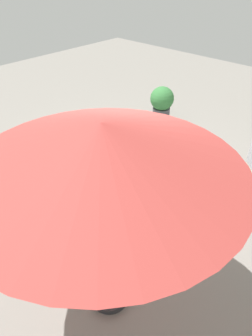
{
  "coord_description": "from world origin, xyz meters",
  "views": [
    {
      "loc": [
        -3.2,
        -2.97,
        3.36
      ],
      "look_at": [
        0.0,
        0.0,
        0.28
      ],
      "focal_mm": 32.66,
      "sensor_mm": 36.0,
      "label": 1
    }
  ],
  "objects_px": {
    "throw_pillow_0": "(159,171)",
    "throw_pillow_1": "(164,158)",
    "patio_umbrella": "(102,149)",
    "throw_pillow_3": "(145,139)",
    "planter": "(162,104)",
    "round_bed": "(126,170)",
    "throw_pillow_2": "(161,147)"
  },
  "relations": [
    {
      "from": "throw_pillow_0",
      "to": "throw_pillow_1",
      "type": "bearing_deg",
      "value": 24.03
    },
    {
      "from": "throw_pillow_0",
      "to": "patio_umbrella",
      "type": "bearing_deg",
      "value": -158.51
    },
    {
      "from": "throw_pillow_1",
      "to": "patio_umbrella",
      "type": "distance_m",
      "value": 2.78
    },
    {
      "from": "throw_pillow_1",
      "to": "patio_umbrella",
      "type": "relative_size",
      "value": 0.16
    },
    {
      "from": "throw_pillow_3",
      "to": "planter",
      "type": "bearing_deg",
      "value": 26.93
    },
    {
      "from": "round_bed",
      "to": "patio_umbrella",
      "type": "relative_size",
      "value": 0.96
    },
    {
      "from": "throw_pillow_2",
      "to": "throw_pillow_1",
      "type": "bearing_deg",
      "value": -132.83
    },
    {
      "from": "throw_pillow_0",
      "to": "throw_pillow_1",
      "type": "relative_size",
      "value": 1.04
    },
    {
      "from": "throw_pillow_0",
      "to": "throw_pillow_3",
      "type": "height_order",
      "value": "throw_pillow_3"
    },
    {
      "from": "throw_pillow_2",
      "to": "throw_pillow_3",
      "type": "height_order",
      "value": "throw_pillow_3"
    },
    {
      "from": "round_bed",
      "to": "patio_umbrella",
      "type": "height_order",
      "value": "patio_umbrella"
    },
    {
      "from": "round_bed",
      "to": "throw_pillow_2",
      "type": "relative_size",
      "value": 4.69
    },
    {
      "from": "throw_pillow_3",
      "to": "patio_umbrella",
      "type": "distance_m",
      "value": 3.26
    },
    {
      "from": "throw_pillow_2",
      "to": "planter",
      "type": "xyz_separation_m",
      "value": [
        1.53,
        1.14,
        -0.0
      ]
    },
    {
      "from": "round_bed",
      "to": "planter",
      "type": "xyz_separation_m",
      "value": [
        2.14,
        0.88,
        0.29
      ]
    },
    {
      "from": "round_bed",
      "to": "throw_pillow_0",
      "type": "bearing_deg",
      "value": -90.38
    },
    {
      "from": "throw_pillow_0",
      "to": "throw_pillow_2",
      "type": "bearing_deg",
      "value": 35.39
    },
    {
      "from": "throw_pillow_0",
      "to": "planter",
      "type": "height_order",
      "value": "planter"
    },
    {
      "from": "round_bed",
      "to": "planter",
      "type": "height_order",
      "value": "planter"
    },
    {
      "from": "planter",
      "to": "round_bed",
      "type": "bearing_deg",
      "value": -157.71
    },
    {
      "from": "throw_pillow_2",
      "to": "planter",
      "type": "relative_size",
      "value": 0.54
    },
    {
      "from": "round_bed",
      "to": "patio_umbrella",
      "type": "bearing_deg",
      "value": -141.88
    },
    {
      "from": "round_bed",
      "to": "throw_pillow_3",
      "type": "xyz_separation_m",
      "value": [
        0.64,
        0.11,
        0.32
      ]
    },
    {
      "from": "throw_pillow_0",
      "to": "planter",
      "type": "xyz_separation_m",
      "value": [
        2.15,
        1.58,
        -0.02
      ]
    },
    {
      "from": "throw_pillow_3",
      "to": "throw_pillow_2",
      "type": "bearing_deg",
      "value": -93.35
    },
    {
      "from": "round_bed",
      "to": "throw_pillow_1",
      "type": "xyz_separation_m",
      "value": [
        0.36,
        -0.55,
        0.32
      ]
    },
    {
      "from": "throw_pillow_3",
      "to": "round_bed",
      "type": "bearing_deg",
      "value": -169.87
    },
    {
      "from": "planter",
      "to": "patio_umbrella",
      "type": "bearing_deg",
      "value": -149.84
    },
    {
      "from": "throw_pillow_2",
      "to": "planter",
      "type": "bearing_deg",
      "value": 36.85
    },
    {
      "from": "throw_pillow_0",
      "to": "throw_pillow_3",
      "type": "bearing_deg",
      "value": 51.94
    },
    {
      "from": "throw_pillow_3",
      "to": "planter",
      "type": "xyz_separation_m",
      "value": [
        1.5,
        0.76,
        -0.03
      ]
    },
    {
      "from": "throw_pillow_0",
      "to": "round_bed",
      "type": "bearing_deg",
      "value": 89.62
    }
  ]
}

